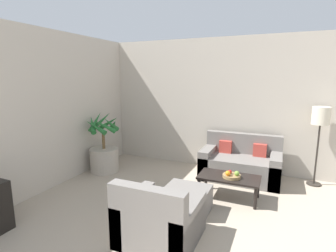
% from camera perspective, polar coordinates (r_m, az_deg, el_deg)
% --- Properties ---
extents(wall_back, '(8.69, 0.06, 2.70)m').
position_cam_1_polar(wall_back, '(5.43, 22.92, 3.83)').
color(wall_back, '#BCB2A3').
rests_on(wall_back, ground_plane).
extents(potted_palm, '(0.70, 0.70, 1.23)m').
position_cam_1_polar(potted_palm, '(5.53, -13.73, -5.70)').
color(potted_palm, '#ADA393').
rests_on(potted_palm, ground_plane).
extents(sofa_loveseat, '(1.44, 0.80, 0.83)m').
position_cam_1_polar(sofa_loveseat, '(5.21, 15.48, -8.00)').
color(sofa_loveseat, slate).
rests_on(sofa_loveseat, ground_plane).
extents(floor_lamp, '(0.29, 0.29, 1.41)m').
position_cam_1_polar(floor_lamp, '(5.23, 30.27, 1.03)').
color(floor_lamp, '#2D2823').
rests_on(floor_lamp, ground_plane).
extents(coffee_table, '(0.95, 0.50, 0.37)m').
position_cam_1_polar(coffee_table, '(4.35, 13.13, -11.24)').
color(coffee_table, black).
rests_on(coffee_table, ground_plane).
extents(fruit_bowl, '(0.28, 0.28, 0.05)m').
position_cam_1_polar(fruit_bowl, '(4.29, 13.68, -10.54)').
color(fruit_bowl, '#997A4C').
rests_on(fruit_bowl, coffee_table).
extents(apple_red, '(0.06, 0.06, 0.06)m').
position_cam_1_polar(apple_red, '(4.29, 13.31, -9.69)').
color(apple_red, red).
rests_on(apple_red, fruit_bowl).
extents(apple_green, '(0.08, 0.08, 0.08)m').
position_cam_1_polar(apple_green, '(4.24, 14.77, -9.95)').
color(apple_green, olive).
rests_on(apple_green, fruit_bowl).
extents(orange_fruit, '(0.08, 0.08, 0.08)m').
position_cam_1_polar(orange_fruit, '(4.21, 12.90, -10.00)').
color(orange_fruit, orange).
rests_on(orange_fruit, fruit_bowl).
extents(armchair, '(0.88, 0.84, 0.79)m').
position_cam_1_polar(armchair, '(3.27, -1.90, -19.76)').
color(armchair, slate).
rests_on(armchair, ground_plane).
extents(ottoman, '(0.63, 0.47, 0.36)m').
position_cam_1_polar(ottoman, '(3.95, 4.30, -15.49)').
color(ottoman, slate).
rests_on(ottoman, ground_plane).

